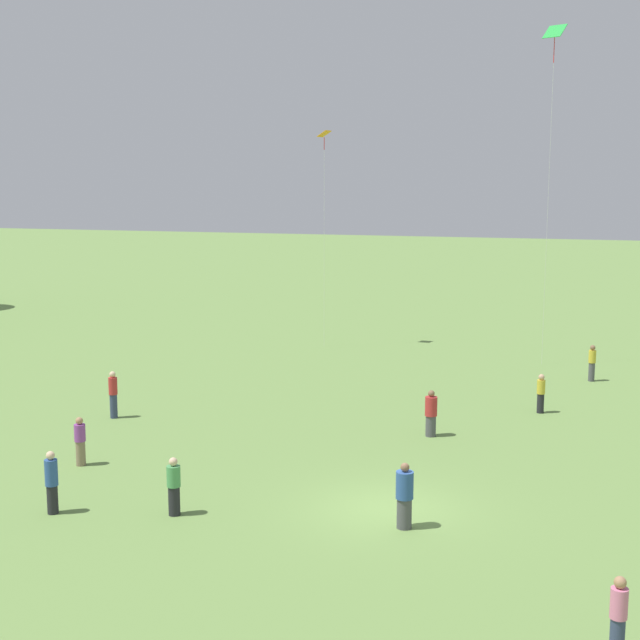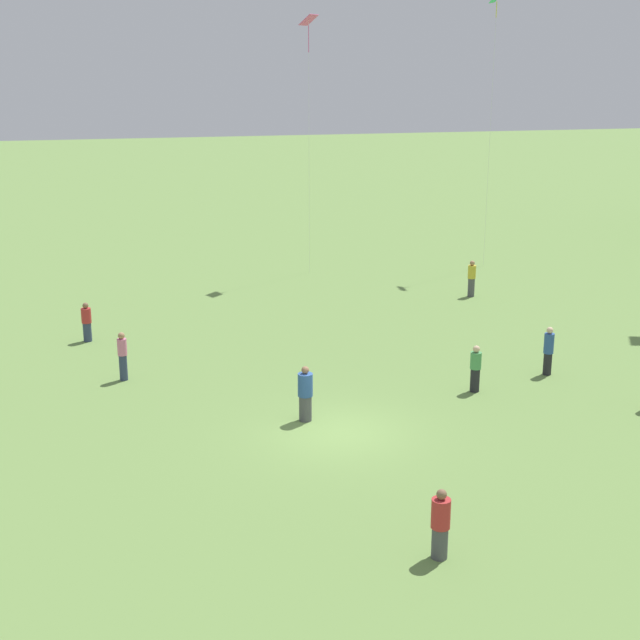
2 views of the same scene
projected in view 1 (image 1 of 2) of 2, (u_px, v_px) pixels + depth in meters
The scene contains 12 objects.
ground_plane at pixel (387, 509), 25.15m from camera, with size 240.00×240.00×0.00m, color #6B8E47.
person_0 at pixel (174, 487), 24.60m from camera, with size 0.49×0.49×1.65m.
person_1 at pixel (113, 394), 34.62m from camera, with size 0.48×0.48×1.86m.
person_2 at pixel (80, 441), 28.89m from camera, with size 0.44×0.44×1.61m.
person_4 at pixel (592, 363), 40.97m from camera, with size 0.47×0.47×1.69m.
person_5 at pixel (541, 393), 35.39m from camera, with size 0.45×0.45×1.58m.
person_6 at pixel (618, 620), 17.01m from camera, with size 0.36×0.36×1.78m.
person_7 at pixel (431, 414), 32.17m from camera, with size 0.59×0.59×1.71m.
person_9 at pixel (52, 482), 24.70m from camera, with size 0.46×0.46×1.80m.
person_11 at pixel (404, 496), 23.66m from camera, with size 0.51×0.51×1.81m.
kite_0 at pixel (324, 149), 47.94m from camera, with size 0.76×0.70×11.80m.
kite_2 at pixel (554, 48), 42.42m from camera, with size 1.05×1.17×16.51m.
Camera 1 is at (-23.43, -5.50, 9.23)m, focal length 50.00 mm.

